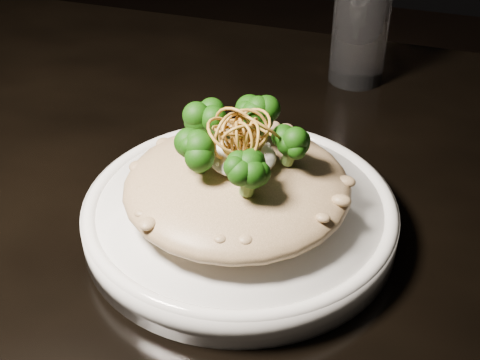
# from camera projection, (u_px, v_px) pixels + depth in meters

# --- Properties ---
(table) EXTENTS (1.10, 0.80, 0.75)m
(table) POSITION_uv_depth(u_px,v_px,m) (243.00, 256.00, 0.70)
(table) COLOR black
(table) RESTS_ON ground
(plate) EXTENTS (0.28, 0.28, 0.03)m
(plate) POSITION_uv_depth(u_px,v_px,m) (240.00, 217.00, 0.60)
(plate) COLOR white
(plate) RESTS_ON table
(risotto) EXTENTS (0.20, 0.20, 0.04)m
(risotto) POSITION_uv_depth(u_px,v_px,m) (237.00, 186.00, 0.58)
(risotto) COLOR brown
(risotto) RESTS_ON plate
(broccoli) EXTENTS (0.14, 0.14, 0.05)m
(broccoli) POSITION_uv_depth(u_px,v_px,m) (242.00, 139.00, 0.55)
(broccoli) COLOR black
(broccoli) RESTS_ON risotto
(cheese) EXTENTS (0.06, 0.06, 0.02)m
(cheese) POSITION_uv_depth(u_px,v_px,m) (242.00, 157.00, 0.56)
(cheese) COLOR white
(cheese) RESTS_ON risotto
(shallots) EXTENTS (0.06, 0.06, 0.04)m
(shallots) POSITION_uv_depth(u_px,v_px,m) (246.00, 129.00, 0.54)
(shallots) COLOR brown
(shallots) RESTS_ON cheese
(drinking_glass) EXTENTS (0.09, 0.09, 0.12)m
(drinking_glass) POSITION_uv_depth(u_px,v_px,m) (360.00, 35.00, 0.81)
(drinking_glass) COLOR silver
(drinking_glass) RESTS_ON table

